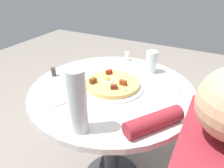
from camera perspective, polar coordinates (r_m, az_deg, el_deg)
The scene contains 11 objects.
dining_table at distance 1.24m, azimuth 0.04°, elevation -8.17°, with size 0.88×0.88×0.76m.
pizza_plate at distance 1.14m, azimuth -0.04°, elevation -0.53°, with size 0.33×0.33×0.01m, color white.
breakfast_pizza at distance 1.13m, azimuth -0.10°, elevation 0.27°, with size 0.29×0.29×0.05m.
bread_plate at distance 1.09m, azimuth -15.64°, elevation -3.36°, with size 0.18×0.18×0.01m, color silver.
napkin at distance 1.19m, azimuth 13.91°, elevation -0.27°, with size 0.17×0.14×0.00m, color white.
fork at distance 1.18m, azimuth 13.56°, elevation -0.42°, with size 0.18×0.01×0.01m, color silver.
knife at distance 1.20m, azimuth 14.30°, elevation 0.25°, with size 0.18×0.01×0.01m, color silver.
water_glass at distance 1.30m, azimuth 10.60°, elevation 5.89°, with size 0.07×0.07×0.13m, color silver.
water_bottle at distance 0.79m, azimuth -9.27°, elevation -4.84°, with size 0.07×0.07×0.27m, color silver.
salt_shaker at distance 1.47m, azimuth 4.03°, elevation 7.51°, with size 0.03×0.03×0.06m, color white.
pepper_shaker at distance 1.29m, azimuth -15.54°, elevation 3.18°, with size 0.03×0.03×0.05m, color #3F3833.
Camera 1 is at (0.87, 0.45, 1.33)m, focal length 33.78 mm.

